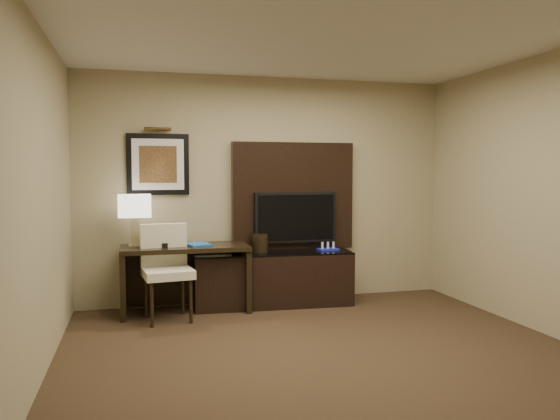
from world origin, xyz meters
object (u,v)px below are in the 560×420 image
object	(u,v)px
minibar_tray	(328,246)
table_lamp	(135,221)
desk_chair	(168,272)
tv	(295,217)
ice_bucket	(260,243)
desk	(186,279)
desk_phone	(168,242)
credenza	(273,279)

from	to	relation	value
minibar_tray	table_lamp	bearing A→B (deg)	178.49
table_lamp	desk_chair	bearing A→B (deg)	-50.60
tv	table_lamp	xyz separation A→B (m)	(-1.87, -0.10, 0.01)
desk_chair	ice_bucket	world-z (taller)	desk_chair
desk	table_lamp	world-z (taller)	table_lamp
table_lamp	minibar_tray	world-z (taller)	table_lamp
desk_chair	table_lamp	bearing A→B (deg)	122.20
desk_chair	desk_phone	xyz separation A→B (m)	(0.02, 0.28, 0.28)
ice_bucket	minibar_tray	xyz separation A→B (m)	(0.82, -0.06, -0.06)
desk_chair	desk_phone	size ratio (longest dim) A/B	5.18
credenza	minibar_tray	world-z (taller)	minibar_tray
credenza	ice_bucket	world-z (taller)	ice_bucket
tv	table_lamp	bearing A→B (deg)	-176.80
table_lamp	ice_bucket	world-z (taller)	table_lamp
credenza	desk_chair	size ratio (longest dim) A/B	1.77
desk_phone	ice_bucket	bearing A→B (deg)	-13.84
desk	desk_phone	size ratio (longest dim) A/B	7.00
ice_bucket	minibar_tray	distance (m)	0.82
desk	tv	bearing A→B (deg)	8.66
desk	table_lamp	distance (m)	0.85
credenza	desk	bearing A→B (deg)	-173.84
desk	credenza	world-z (taller)	desk
credenza	tv	world-z (taller)	tv
desk	ice_bucket	bearing A→B (deg)	6.30
desk_chair	minibar_tray	bearing A→B (deg)	2.82
ice_bucket	minibar_tray	size ratio (longest dim) A/B	0.87
table_lamp	ice_bucket	distance (m)	1.43
desk	credenza	size ratio (longest dim) A/B	0.76
credenza	table_lamp	xyz separation A→B (m)	(-1.56, 0.04, 0.71)
desk	desk_chair	distance (m)	0.40
tv	ice_bucket	xyz separation A→B (m)	(-0.46, -0.10, -0.28)
desk_chair	minibar_tray	xyz separation A→B (m)	(1.90, 0.34, 0.16)
desk_chair	minibar_tray	size ratio (longest dim) A/B	4.27
credenza	tv	xyz separation A→B (m)	(0.31, 0.14, 0.70)
desk_chair	ice_bucket	size ratio (longest dim) A/B	4.88
tv	desk_chair	xyz separation A→B (m)	(-1.54, -0.50, -0.50)
desk_phone	ice_bucket	size ratio (longest dim) A/B	0.94
desk	desk_chair	bearing A→B (deg)	-123.88
desk_chair	desk_phone	world-z (taller)	desk_chair
credenza	desk_phone	xyz separation A→B (m)	(-1.21, -0.08, 0.48)
tv	credenza	bearing A→B (deg)	-155.69
tv	desk_phone	world-z (taller)	tv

